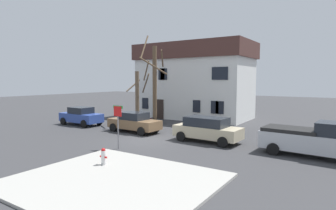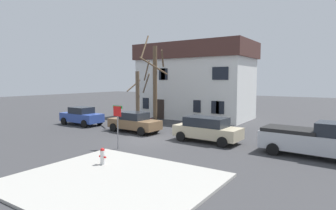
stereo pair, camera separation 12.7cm
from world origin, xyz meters
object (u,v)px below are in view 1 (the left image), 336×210
object	(u,v)px
car_beige_wagon	(207,129)
fire_hydrant	(103,156)
car_blue_sedan	(81,116)
pickup_truck_silver	(315,140)
tree_bare_near	(138,95)
tree_bare_mid	(154,83)
car_brown_sedan	(134,122)
street_sign_pole	(118,119)
building_main	(194,80)
bicycle_leaning	(149,121)

from	to	relation	value
car_beige_wagon	fire_hydrant	distance (m)	8.03
car_blue_sedan	pickup_truck_silver	size ratio (longest dim) A/B	0.76
tree_bare_near	tree_bare_mid	distance (m)	2.39
car_brown_sedan	car_beige_wagon	world-z (taller)	car_beige_wagon
fire_hydrant	street_sign_pole	size ratio (longest dim) A/B	0.30
fire_hydrant	street_sign_pole	xyz separation A→B (m)	(-1.86, 3.01, 1.33)
car_beige_wagon	pickup_truck_silver	size ratio (longest dim) A/B	0.82
building_main	bicycle_leaning	distance (m)	7.86
tree_bare_mid	car_brown_sedan	bearing A→B (deg)	-78.83
building_main	tree_bare_mid	size ratio (longest dim) A/B	1.48
car_blue_sedan	bicycle_leaning	distance (m)	6.29
tree_bare_near	tree_bare_mid	bearing A→B (deg)	-3.83
building_main	tree_bare_mid	world-z (taller)	tree_bare_mid
tree_bare_near	car_beige_wagon	xyz separation A→B (m)	(9.28, -4.00, -1.88)
fire_hydrant	street_sign_pole	world-z (taller)	street_sign_pole
tree_bare_mid	pickup_truck_silver	world-z (taller)	tree_bare_mid
pickup_truck_silver	street_sign_pole	xyz separation A→B (m)	(-10.21, -4.58, 0.91)
tree_bare_near	car_brown_sedan	world-z (taller)	tree_bare_near
tree_bare_near	tree_bare_mid	world-z (taller)	tree_bare_mid
car_blue_sedan	car_beige_wagon	xyz separation A→B (m)	(12.93, -0.10, 0.04)
building_main	tree_bare_near	bearing A→B (deg)	-112.20
car_blue_sedan	pickup_truck_silver	bearing A→B (deg)	-0.96
tree_bare_near	car_blue_sedan	bearing A→B (deg)	-133.01
building_main	bicycle_leaning	size ratio (longest dim) A/B	7.13
street_sign_pole	bicycle_leaning	bearing A→B (deg)	116.01
car_brown_sedan	pickup_truck_silver	size ratio (longest dim) A/B	0.80
building_main	car_brown_sedan	bearing A→B (deg)	-89.11
tree_bare_mid	car_beige_wagon	bearing A→B (deg)	-28.21
car_beige_wagon	pickup_truck_silver	bearing A→B (deg)	-2.00
car_blue_sedan	street_sign_pole	size ratio (longest dim) A/B	1.60
tree_bare_mid	street_sign_pole	distance (m)	9.60
tree_bare_near	pickup_truck_silver	bearing A→B (deg)	-14.97
car_brown_sedan	bicycle_leaning	size ratio (longest dim) A/B	2.59
tree_bare_near	car_beige_wagon	bearing A→B (deg)	-23.34
car_brown_sedan	pickup_truck_silver	xyz separation A→B (m)	(13.01, -0.26, 0.15)
car_brown_sedan	bicycle_leaning	world-z (taller)	car_brown_sedan
tree_bare_mid	bicycle_leaning	bearing A→B (deg)	-169.60
tree_bare_near	car_brown_sedan	bearing A→B (deg)	-54.55
building_main	fire_hydrant	size ratio (longest dim) A/B	15.38
car_beige_wagon	building_main	bearing A→B (deg)	122.09
car_blue_sedan	fire_hydrant	size ratio (longest dim) A/B	5.26
car_blue_sedan	fire_hydrant	bearing A→B (deg)	-35.40
tree_bare_mid	bicycle_leaning	distance (m)	3.64
car_beige_wagon	tree_bare_mid	bearing A→B (deg)	151.79
building_main	car_brown_sedan	distance (m)	11.03
car_beige_wagon	bicycle_leaning	world-z (taller)	car_beige_wagon
car_blue_sedan	bicycle_leaning	world-z (taller)	car_blue_sedan
pickup_truck_silver	car_beige_wagon	bearing A→B (deg)	178.00
building_main	car_blue_sedan	distance (m)	12.64
car_beige_wagon	bicycle_leaning	bearing A→B (deg)	154.39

